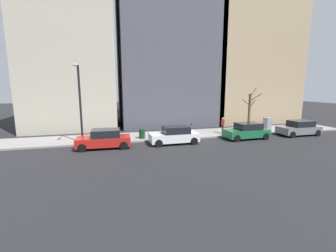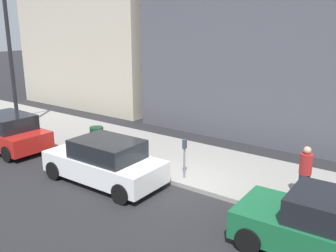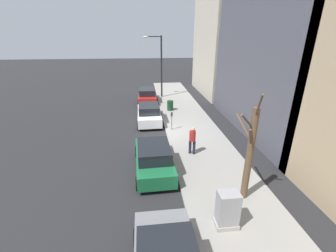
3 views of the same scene
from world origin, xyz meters
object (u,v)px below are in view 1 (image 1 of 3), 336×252
object	(u,v)px
parking_meter	(191,128)
bare_tree	(249,110)
pedestrian_near_meter	(223,124)
office_block_center	(164,26)
trash_bin	(142,134)
office_tower_right	(71,45)
parked_car_white	(174,135)
parked_car_red	(104,139)
streetlamp	(79,98)
utility_box	(267,124)
parked_car_green	(247,131)
office_tower_left	(241,36)
parked_car_grey	(299,128)

from	to	relation	value
parking_meter	bare_tree	world-z (taller)	bare_tree
pedestrian_near_meter	office_block_center	distance (m)	16.24
office_block_center	trash_bin	bearing A→B (deg)	156.06
trash_bin	office_tower_right	distance (m)	14.98
parked_car_white	parked_car_red	distance (m)	5.89
streetlamp	office_tower_right	distance (m)	11.82
utility_box	streetlamp	bearing A→B (deg)	93.05
streetlamp	pedestrian_near_meter	distance (m)	13.94
parked_car_red	parking_meter	size ratio (longest dim) A/B	3.15
streetlamp	pedestrian_near_meter	xyz separation A→B (m)	(0.90, -13.60, -2.93)
parking_meter	parked_car_green	bearing A→B (deg)	-107.16
utility_box	office_tower_left	distance (m)	15.70
utility_box	pedestrian_near_meter	distance (m)	5.47
bare_tree	office_block_center	bearing A→B (deg)	40.18
utility_box	streetlamp	size ratio (longest dim) A/B	0.22
parking_meter	office_tower_left	distance (m)	19.87
parked_car_grey	office_block_center	world-z (taller)	office_block_center
pedestrian_near_meter	office_block_center	xyz separation A→B (m)	(10.47, 3.65, 11.87)
parked_car_green	parking_meter	world-z (taller)	parked_car_green
parked_car_grey	utility_box	world-z (taller)	utility_box
parked_car_red	office_tower_right	distance (m)	15.13
parked_car_white	pedestrian_near_meter	size ratio (longest dim) A/B	2.54
parked_car_grey	utility_box	bearing A→B (deg)	39.74
office_tower_right	parked_car_white	bearing A→B (deg)	-140.47
parked_car_red	office_block_center	distance (m)	19.45
parked_car_red	utility_box	xyz separation A→B (m)	(2.41, -17.22, 0.11)
parked_car_white	parked_car_red	bearing A→B (deg)	89.10
parked_car_green	utility_box	bearing A→B (deg)	-61.79
streetlamp	office_block_center	xyz separation A→B (m)	(11.37, -9.95, 8.94)
parked_car_green	office_block_center	bearing A→B (deg)	19.36
utility_box	trash_bin	bearing A→B (deg)	91.65
parking_meter	office_tower_right	size ratio (longest dim) A/B	0.07
parked_car_green	streetlamp	world-z (taller)	streetlamp
office_block_center	office_tower_right	world-z (taller)	office_block_center
bare_tree	pedestrian_near_meter	bearing A→B (deg)	109.12
parking_meter	office_block_center	distance (m)	16.40
trash_bin	office_tower_left	xyz separation A→B (m)	(10.80, -16.51, 11.72)
utility_box	trash_bin	world-z (taller)	utility_box
parked_car_red	pedestrian_near_meter	distance (m)	11.99
streetlamp	office_tower_right	bearing A→B (deg)	10.19
parked_car_red	utility_box	distance (m)	17.39
parked_car_red	parked_car_grey	bearing A→B (deg)	-87.91
trash_bin	pedestrian_near_meter	size ratio (longest dim) A/B	0.54
utility_box	office_tower_left	size ratio (longest dim) A/B	0.06
streetlamp	office_tower_right	xyz separation A→B (m)	(10.16, 1.83, 5.76)
utility_box	office_tower_right	distance (m)	24.49
parked_car_grey	parked_car_white	xyz separation A→B (m)	(-0.10, 13.31, 0.00)
trash_bin	office_tower_right	size ratio (longest dim) A/B	0.05
trash_bin	pedestrian_near_meter	distance (m)	8.44
parked_car_white	pedestrian_near_meter	bearing A→B (deg)	-69.06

